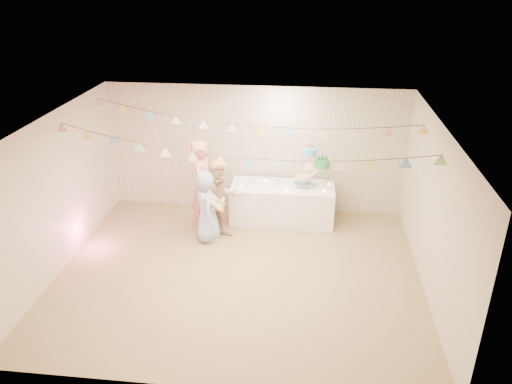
# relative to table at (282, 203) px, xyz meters

# --- Properties ---
(floor) EXTENTS (6.00, 6.00, 0.00)m
(floor) POSITION_rel_table_xyz_m (-0.59, -1.99, -0.38)
(floor) COLOR olive
(floor) RESTS_ON ground
(ceiling) EXTENTS (6.00, 6.00, 0.00)m
(ceiling) POSITION_rel_table_xyz_m (-0.59, -1.99, 2.22)
(ceiling) COLOR silver
(ceiling) RESTS_ON ground
(back_wall) EXTENTS (6.00, 6.00, 0.00)m
(back_wall) POSITION_rel_table_xyz_m (-0.59, 0.51, 0.92)
(back_wall) COLOR silver
(back_wall) RESTS_ON ground
(front_wall) EXTENTS (6.00, 6.00, 0.00)m
(front_wall) POSITION_rel_table_xyz_m (-0.59, -4.49, 0.92)
(front_wall) COLOR silver
(front_wall) RESTS_ON ground
(left_wall) EXTENTS (5.00, 5.00, 0.00)m
(left_wall) POSITION_rel_table_xyz_m (-3.59, -1.99, 0.92)
(left_wall) COLOR silver
(left_wall) RESTS_ON ground
(right_wall) EXTENTS (5.00, 5.00, 0.00)m
(right_wall) POSITION_rel_table_xyz_m (2.41, -1.99, 0.92)
(right_wall) COLOR silver
(right_wall) RESTS_ON ground
(table) EXTENTS (2.03, 0.81, 0.76)m
(table) POSITION_rel_table_xyz_m (0.00, 0.00, 0.00)
(table) COLOR white
(table) RESTS_ON floor
(cake_stand) EXTENTS (0.73, 0.43, 0.82)m
(cake_stand) POSITION_rel_table_xyz_m (0.55, 0.05, 0.78)
(cake_stand) COLOR silver
(cake_stand) RESTS_ON table
(cake_bottom) EXTENTS (0.31, 0.31, 0.15)m
(cake_bottom) POSITION_rel_table_xyz_m (0.40, -0.01, 0.46)
(cake_bottom) COLOR teal
(cake_bottom) RESTS_ON cake_stand
(cake_middle) EXTENTS (0.27, 0.27, 0.22)m
(cake_middle) POSITION_rel_table_xyz_m (0.73, 0.14, 0.73)
(cake_middle) COLOR green
(cake_middle) RESTS_ON cake_stand
(cake_top_tier) EXTENTS (0.25, 0.25, 0.19)m
(cake_top_tier) POSITION_rel_table_xyz_m (0.49, 0.02, 1.00)
(cake_top_tier) COLOR #4DABF4
(cake_top_tier) RESTS_ON cake_stand
(platter) EXTENTS (0.32, 0.32, 0.02)m
(platter) POSITION_rel_table_xyz_m (-0.59, -0.05, 0.38)
(platter) COLOR white
(platter) RESTS_ON table
(posy) EXTENTS (0.12, 0.12, 0.14)m
(posy) POSITION_rel_table_xyz_m (-0.12, 0.05, 0.44)
(posy) COLOR white
(posy) RESTS_ON table
(person_adult_a) EXTENTS (0.55, 0.74, 1.83)m
(person_adult_a) POSITION_rel_table_xyz_m (-1.45, -0.56, 0.53)
(person_adult_a) COLOR #C9696C
(person_adult_a) RESTS_ON floor
(person_adult_b) EXTENTS (0.98, 0.94, 1.58)m
(person_adult_b) POSITION_rel_table_xyz_m (-1.09, -0.84, 0.41)
(person_adult_b) COLOR tan
(person_adult_b) RESTS_ON floor
(person_child) EXTENTS (0.58, 0.76, 1.39)m
(person_child) POSITION_rel_table_xyz_m (-1.32, -0.91, 0.31)
(person_child) COLOR #98B4D7
(person_child) RESTS_ON floor
(bunting_back) EXTENTS (5.60, 1.10, 0.40)m
(bunting_back) POSITION_rel_table_xyz_m (-0.59, -0.89, 1.97)
(bunting_back) COLOR pink
(bunting_back) RESTS_ON ceiling
(bunting_front) EXTENTS (5.60, 0.90, 0.36)m
(bunting_front) POSITION_rel_table_xyz_m (-0.59, -2.19, 1.94)
(bunting_front) COLOR #72A5E5
(bunting_front) RESTS_ON ceiling
(tealight_0) EXTENTS (0.04, 0.04, 0.03)m
(tealight_0) POSITION_rel_table_xyz_m (-0.80, -0.15, 0.40)
(tealight_0) COLOR #FFD88C
(tealight_0) RESTS_ON table
(tealight_1) EXTENTS (0.04, 0.04, 0.03)m
(tealight_1) POSITION_rel_table_xyz_m (-0.35, 0.18, 0.40)
(tealight_1) COLOR #FFD88C
(tealight_1) RESTS_ON table
(tealight_2) EXTENTS (0.04, 0.04, 0.03)m
(tealight_2) POSITION_rel_table_xyz_m (0.10, -0.22, 0.40)
(tealight_2) COLOR #FFD88C
(tealight_2) RESTS_ON table
(tealight_3) EXTENTS (0.04, 0.04, 0.03)m
(tealight_3) POSITION_rel_table_xyz_m (0.35, 0.22, 0.40)
(tealight_3) COLOR #FFD88C
(tealight_3) RESTS_ON table
(tealight_4) EXTENTS (0.04, 0.04, 0.03)m
(tealight_4) POSITION_rel_table_xyz_m (0.82, -0.18, 0.40)
(tealight_4) COLOR #FFD88C
(tealight_4) RESTS_ON table
(tealight_5) EXTENTS (0.04, 0.04, 0.03)m
(tealight_5) POSITION_rel_table_xyz_m (0.90, 0.15, 0.40)
(tealight_5) COLOR #FFD88C
(tealight_5) RESTS_ON table
(tealight_6) EXTENTS (0.04, 0.04, 0.03)m
(tealight_6) POSITION_rel_table_xyz_m (0.80, -0.16, 0.40)
(tealight_6) COLOR #FFD88C
(tealight_6) RESTS_ON table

